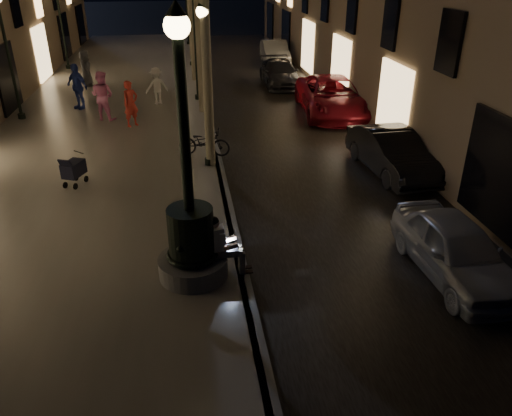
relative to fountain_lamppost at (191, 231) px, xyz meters
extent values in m
plane|color=black|center=(1.00, 13.00, -1.21)|extent=(120.00, 120.00, 0.00)
cube|color=black|center=(4.00, 13.00, -1.20)|extent=(6.00, 45.00, 0.02)
cube|color=slate|center=(-3.00, 13.00, -1.11)|extent=(8.00, 45.00, 0.20)
cube|color=#59595B|center=(1.00, 13.00, -1.11)|extent=(0.25, 45.00, 0.20)
cylinder|color=#59595B|center=(0.00, 0.00, -0.81)|extent=(1.40, 1.40, 0.40)
cylinder|color=black|center=(0.00, 0.00, -0.06)|extent=(0.90, 0.90, 1.10)
torus|color=black|center=(0.00, 0.00, -0.51)|extent=(1.04, 1.04, 0.10)
torus|color=black|center=(0.00, 0.00, 0.34)|extent=(0.89, 0.89, 0.09)
cylinder|color=black|center=(0.00, 0.00, 2.09)|extent=(0.20, 0.20, 3.20)
sphere|color=#FFD88C|center=(0.00, 0.00, 3.79)|extent=(0.44, 0.44, 0.44)
cone|color=black|center=(0.00, 0.00, 4.07)|extent=(0.36, 0.36, 0.25)
cube|color=tan|center=(0.55, 0.00, -0.53)|extent=(0.34, 0.23, 0.17)
cube|color=silver|center=(0.49, 0.00, -0.20)|extent=(0.42, 0.25, 0.54)
sphere|color=tan|center=(0.46, 0.00, 0.15)|extent=(0.20, 0.20, 0.20)
sphere|color=black|center=(0.46, 0.00, 0.18)|extent=(0.20, 0.20, 0.20)
cube|color=tan|center=(0.78, -0.09, -0.53)|extent=(0.44, 0.12, 0.13)
cube|color=tan|center=(0.78, 0.09, -0.53)|extent=(0.44, 0.12, 0.13)
cube|color=tan|center=(0.99, -0.09, -0.77)|extent=(0.12, 0.11, 0.49)
cube|color=tan|center=(0.99, 0.09, -0.77)|extent=(0.12, 0.11, 0.49)
cube|color=black|center=(1.08, -0.09, -1.00)|extent=(0.25, 0.09, 0.03)
cube|color=black|center=(1.08, 0.09, -1.00)|extent=(0.25, 0.09, 0.03)
cube|color=black|center=(0.80, 0.00, -0.45)|extent=(0.23, 0.31, 0.02)
cube|color=black|center=(0.64, 0.00, -0.35)|extent=(0.08, 0.31, 0.20)
cube|color=#A4B1EA|center=(0.66, 0.00, -0.35)|extent=(0.06, 0.28, 0.17)
cylinder|color=#6B604C|center=(0.75, 6.00, 1.49)|extent=(0.28, 0.28, 5.00)
cylinder|color=#6B604C|center=(0.80, 12.00, 1.54)|extent=(0.28, 0.28, 5.10)
cylinder|color=#6B604C|center=(0.70, 18.00, 1.44)|extent=(0.28, 0.28, 4.90)
cylinder|color=#6B604C|center=(0.78, 24.00, 1.59)|extent=(0.28, 0.28, 5.20)
cylinder|color=black|center=(0.70, 6.00, -0.91)|extent=(0.28, 0.28, 0.20)
cylinder|color=black|center=(0.70, 6.00, 1.19)|extent=(0.12, 0.12, 4.40)
sphere|color=#FFD88C|center=(0.70, 6.00, 3.44)|extent=(0.36, 0.36, 0.36)
cone|color=black|center=(0.70, 6.00, 3.69)|extent=(0.30, 0.30, 0.22)
cylinder|color=black|center=(0.70, 14.00, -0.91)|extent=(0.28, 0.28, 0.20)
cylinder|color=black|center=(0.70, 14.00, 1.19)|extent=(0.12, 0.12, 4.40)
cylinder|color=black|center=(0.70, 22.00, -0.91)|extent=(0.28, 0.28, 0.20)
cylinder|color=black|center=(0.70, 22.00, 1.19)|extent=(0.12, 0.12, 4.40)
cylinder|color=black|center=(0.70, 30.00, -0.91)|extent=(0.28, 0.28, 0.20)
cylinder|color=black|center=(0.70, 30.00, 1.19)|extent=(0.12, 0.12, 4.40)
cylinder|color=black|center=(-6.40, 12.00, -0.91)|extent=(0.28, 0.28, 0.20)
cylinder|color=black|center=(-6.40, 12.00, 1.19)|extent=(0.12, 0.12, 4.40)
cylinder|color=black|center=(-6.40, 22.00, -0.91)|extent=(0.28, 0.28, 0.20)
cylinder|color=black|center=(-6.40, 22.00, 1.19)|extent=(0.12, 0.12, 4.40)
cube|color=black|center=(-3.14, 4.97, -0.52)|extent=(0.64, 0.78, 0.41)
cube|color=black|center=(-3.26, 4.68, -0.25)|extent=(0.39, 0.29, 0.26)
cylinder|color=black|center=(-3.40, 4.79, -0.92)|extent=(0.10, 0.18, 0.18)
cylinder|color=black|center=(-3.10, 4.66, -0.92)|extent=(0.10, 0.18, 0.18)
cylinder|color=black|center=(-3.18, 5.28, -0.92)|extent=(0.10, 0.18, 0.18)
cylinder|color=black|center=(-2.88, 5.15, -0.92)|extent=(0.10, 0.18, 0.18)
cylinder|color=black|center=(-3.00, 5.30, -0.15)|extent=(0.18, 0.38, 0.25)
imported|color=#ABADB3|center=(5.36, -0.49, -0.59)|extent=(1.60, 3.68, 1.24)
imported|color=black|center=(6.20, 5.00, -0.55)|extent=(1.69, 4.10, 1.32)
imported|color=maroon|center=(6.20, 11.44, -0.45)|extent=(2.93, 5.63, 1.52)
imported|color=#302F34|center=(5.05, 17.00, -0.59)|extent=(1.79, 4.28, 1.23)
imported|color=gray|center=(5.79, 22.68, -0.52)|extent=(1.68, 4.28, 1.39)
imported|color=#B72E24|center=(-1.94, 10.37, -0.16)|extent=(0.74, 0.71, 1.71)
imported|color=pink|center=(-3.08, 11.37, -0.06)|extent=(1.13, 1.03, 1.90)
imported|color=white|center=(-1.08, 13.47, -0.23)|extent=(1.15, 0.91, 1.56)
imported|color=#293D99|center=(-4.33, 13.21, -0.08)|extent=(1.14, 1.04, 1.87)
imported|color=#36363B|center=(-4.64, 17.44, -0.15)|extent=(0.78, 0.97, 1.72)
imported|color=black|center=(0.60, 6.82, -0.57)|extent=(1.80, 1.08, 0.89)
camera|label=1|loc=(0.02, -8.55, 4.79)|focal=35.00mm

